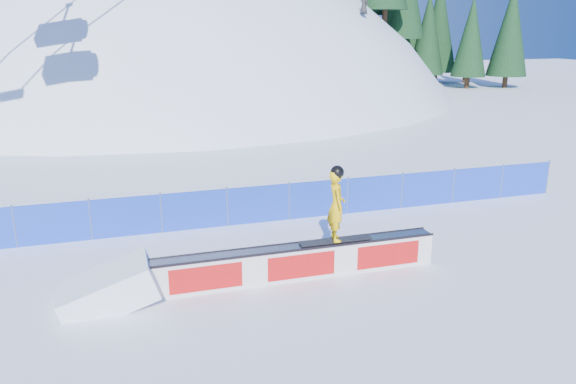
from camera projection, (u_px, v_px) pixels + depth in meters
name	position (u px, v px, depth m)	size (l,w,h in m)	color
ground	(306.00, 282.00, 13.61)	(160.00, 160.00, 0.00)	white
snow_hill	(170.00, 271.00, 57.15)	(64.00, 64.00, 64.00)	white
safety_fence	(259.00, 204.00, 17.56)	(22.05, 0.05, 1.30)	#193DC1
rail_box	(299.00, 262.00, 13.72)	(7.12, 0.51, 0.85)	silver
snow_ramp	(110.00, 303.00, 12.58)	(2.05, 1.37, 0.77)	white
snowboarder	(336.00, 205.00, 13.60)	(1.84, 0.71, 1.92)	black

